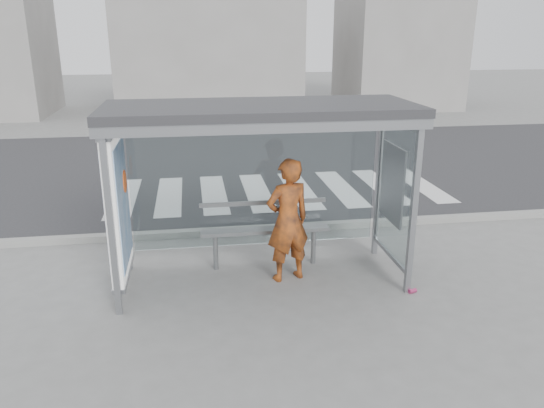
{
  "coord_description": "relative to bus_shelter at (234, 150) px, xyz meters",
  "views": [
    {
      "loc": [
        -0.95,
        -7.15,
        3.58
      ],
      "look_at": [
        0.18,
        0.2,
        1.12
      ],
      "focal_mm": 35.0,
      "sensor_mm": 36.0,
      "label": 1
    }
  ],
  "objects": [
    {
      "name": "ground",
      "position": [
        0.37,
        -0.06,
        -1.98
      ],
      "size": [
        80.0,
        80.0,
        0.0
      ],
      "primitive_type": "plane",
      "color": "slate",
      "rests_on": "ground"
    },
    {
      "name": "road",
      "position": [
        0.37,
        6.94,
        -1.98
      ],
      "size": [
        30.0,
        10.0,
        0.01
      ],
      "primitive_type": "cube",
      "color": "#29292C",
      "rests_on": "ground"
    },
    {
      "name": "curb",
      "position": [
        0.37,
        1.89,
        -1.92
      ],
      "size": [
        30.0,
        0.18,
        0.12
      ],
      "primitive_type": "cube",
      "color": "gray",
      "rests_on": "ground"
    },
    {
      "name": "crosswalk",
      "position": [
        1.37,
        4.44,
        -1.98
      ],
      "size": [
        7.55,
        3.0,
        0.0
      ],
      "color": "silver",
      "rests_on": "ground"
    },
    {
      "name": "bus_shelter",
      "position": [
        0.0,
        0.0,
        0.0
      ],
      "size": [
        4.25,
        1.65,
        2.62
      ],
      "color": "gray",
      "rests_on": "ground"
    },
    {
      "name": "building_center",
      "position": [
        0.37,
        17.94,
        0.52
      ],
      "size": [
        8.0,
        5.0,
        5.0
      ],
      "primitive_type": "cube",
      "color": "gray",
      "rests_on": "ground"
    },
    {
      "name": "building_right",
      "position": [
        9.37,
        17.94,
        1.52
      ],
      "size": [
        5.0,
        5.0,
        7.0
      ],
      "primitive_type": "cube",
      "color": "gray",
      "rests_on": "ground"
    },
    {
      "name": "person",
      "position": [
        0.75,
        -0.07,
        -1.05
      ],
      "size": [
        0.78,
        0.62,
        1.86
      ],
      "primitive_type": "imported",
      "rotation": [
        0.0,
        0.0,
        3.43
      ],
      "color": "red",
      "rests_on": "ground"
    },
    {
      "name": "bench",
      "position": [
        0.49,
        0.43,
        -1.38
      ],
      "size": [
        2.0,
        0.33,
        1.03
      ],
      "color": "slate",
      "rests_on": "ground"
    },
    {
      "name": "soda_can",
      "position": [
        2.44,
        -0.81,
        -1.95
      ],
      "size": [
        0.13,
        0.1,
        0.06
      ],
      "primitive_type": "cylinder",
      "rotation": [
        0.0,
        1.57,
        0.31
      ],
      "color": "#D73F7B",
      "rests_on": "ground"
    }
  ]
}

